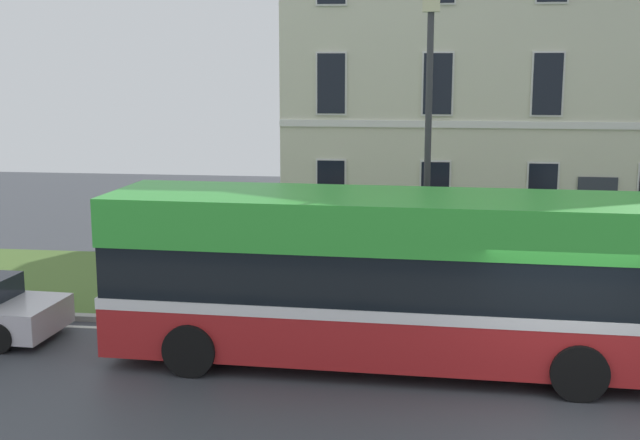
# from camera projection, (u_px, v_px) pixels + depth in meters

# --- Properties ---
(ground_plane) EXTENTS (60.00, 56.00, 0.18)m
(ground_plane) POSITION_uv_depth(u_px,v_px,m) (556.00, 395.00, 13.95)
(ground_plane) COLOR #3D4046
(georgian_townhouse) EXTENTS (18.73, 10.41, 12.37)m
(georgian_townhouse) POSITION_uv_depth(u_px,v_px,m) (575.00, 38.00, 27.84)
(georgian_townhouse) COLOR beige
(georgian_townhouse) RESTS_ON ground_plane
(single_decker_bus) EXTENTS (10.23, 2.98, 3.16)m
(single_decker_bus) POSITION_uv_depth(u_px,v_px,m) (385.00, 276.00, 15.13)
(single_decker_bus) COLOR #B02022
(single_decker_bus) RESTS_ON ground_plane
(street_lamp_post) EXTENTS (0.36, 0.24, 6.77)m
(street_lamp_post) POSITION_uv_depth(u_px,v_px,m) (428.00, 135.00, 17.62)
(street_lamp_post) COLOR #333338
(street_lamp_post) RESTS_ON ground_plane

